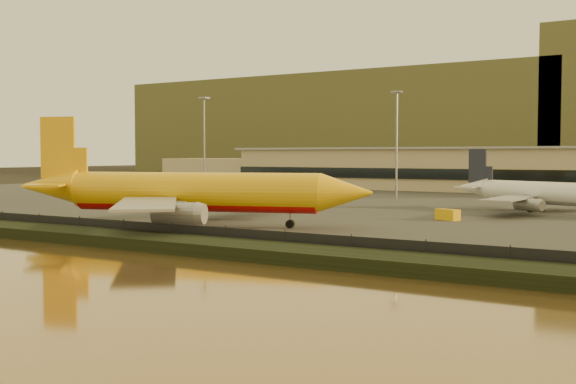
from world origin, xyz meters
name	(u,v)px	position (x,y,z in m)	size (l,w,h in m)	color
ground	(225,233)	(0.00, 0.00, 0.00)	(900.00, 900.00, 0.00)	black
embankment	(136,240)	(0.00, -17.00, 0.70)	(320.00, 7.00, 1.40)	black
tarmac	(458,197)	(0.00, 95.00, 0.10)	(320.00, 220.00, 0.20)	#2D2D2D
perimeter_fence	(160,232)	(0.00, -13.00, 1.30)	(300.00, 0.05, 2.20)	black
terminal_building	(445,169)	(-14.52, 125.55, 6.25)	(202.00, 25.00, 12.60)	tan
apron_light_masts	(496,131)	(15.00, 75.00, 15.70)	(152.20, 12.20, 25.40)	slate
distant_hills	(572,116)	(-20.74, 340.00, 31.39)	(470.00, 160.00, 70.00)	olive
dhl_cargo_jet	(189,193)	(-9.45, 3.71, 5.06)	(53.14, 50.60, 16.27)	#EAAD0C
white_narrowbody_jet	(547,194)	(29.85, 55.80, 3.65)	(38.46, 36.31, 11.54)	silver
gse_vehicle_yellow	(448,215)	(19.78, 32.50, 1.08)	(3.91, 1.76, 1.76)	#EAAD0C
gse_vehicle_white	(227,205)	(-23.70, 31.81, 1.00)	(3.57, 1.61, 1.61)	silver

